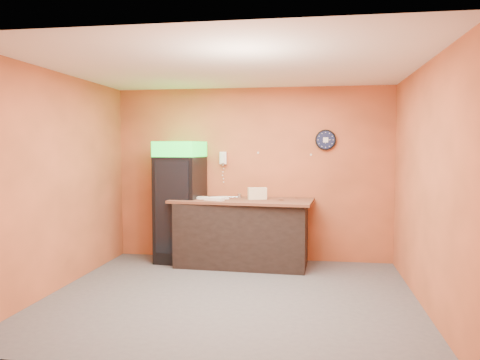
# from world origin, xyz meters

# --- Properties ---
(floor) EXTENTS (4.50, 4.50, 0.00)m
(floor) POSITION_xyz_m (0.00, 0.00, 0.00)
(floor) COLOR #47474C
(floor) RESTS_ON ground
(back_wall) EXTENTS (4.50, 0.02, 2.80)m
(back_wall) POSITION_xyz_m (0.00, 2.00, 1.40)
(back_wall) COLOR #D5673C
(back_wall) RESTS_ON floor
(left_wall) EXTENTS (0.02, 4.00, 2.80)m
(left_wall) POSITION_xyz_m (-2.25, 0.00, 1.40)
(left_wall) COLOR #D5673C
(left_wall) RESTS_ON floor
(right_wall) EXTENTS (0.02, 4.00, 2.80)m
(right_wall) POSITION_xyz_m (2.25, 0.00, 1.40)
(right_wall) COLOR #D5673C
(right_wall) RESTS_ON floor
(ceiling) EXTENTS (4.50, 4.00, 0.02)m
(ceiling) POSITION_xyz_m (0.00, 0.00, 2.80)
(ceiling) COLOR white
(ceiling) RESTS_ON back_wall
(beverage_cooler) EXTENTS (0.75, 0.75, 1.93)m
(beverage_cooler) POSITION_xyz_m (-1.11, 1.61, 0.94)
(beverage_cooler) COLOR black
(beverage_cooler) RESTS_ON floor
(prep_counter) EXTENTS (2.02, 0.96, 0.99)m
(prep_counter) POSITION_xyz_m (-0.09, 1.56, 0.50)
(prep_counter) COLOR black
(prep_counter) RESTS_ON floor
(wall_clock) EXTENTS (0.33, 0.06, 0.33)m
(wall_clock) POSITION_xyz_m (1.18, 1.97, 1.95)
(wall_clock) COLOR black
(wall_clock) RESTS_ON back_wall
(wall_phone) EXTENTS (0.11, 0.10, 0.20)m
(wall_phone) POSITION_xyz_m (-0.47, 1.95, 1.66)
(wall_phone) COLOR white
(wall_phone) RESTS_ON back_wall
(butcher_paper) EXTENTS (2.23, 1.13, 0.04)m
(butcher_paper) POSITION_xyz_m (-0.09, 1.56, 1.01)
(butcher_paper) COLOR brown
(butcher_paper) RESTS_ON prep_counter
(sub_roll_stack) EXTENTS (0.31, 0.18, 0.18)m
(sub_roll_stack) POSITION_xyz_m (0.14, 1.58, 1.12)
(sub_roll_stack) COLOR #F1E7BB
(sub_roll_stack) RESTS_ON butcher_paper
(wrapped_sandwich_left) EXTENTS (0.27, 0.13, 0.04)m
(wrapped_sandwich_left) POSITION_xyz_m (-0.76, 1.50, 1.05)
(wrapped_sandwich_left) COLOR white
(wrapped_sandwich_left) RESTS_ON butcher_paper
(wrapped_sandwich_mid) EXTENTS (0.32, 0.21, 0.04)m
(wrapped_sandwich_mid) POSITION_xyz_m (-0.49, 1.34, 1.05)
(wrapped_sandwich_mid) COLOR white
(wrapped_sandwich_mid) RESTS_ON butcher_paper
(wrapped_sandwich_right) EXTENTS (0.29, 0.23, 0.04)m
(wrapped_sandwich_right) POSITION_xyz_m (-0.45, 1.52, 1.05)
(wrapped_sandwich_right) COLOR white
(wrapped_sandwich_right) RESTS_ON butcher_paper
(kitchen_tool) EXTENTS (0.07, 0.07, 0.07)m
(kitchen_tool) POSITION_xyz_m (-0.17, 1.75, 1.07)
(kitchen_tool) COLOR silver
(kitchen_tool) RESTS_ON butcher_paper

